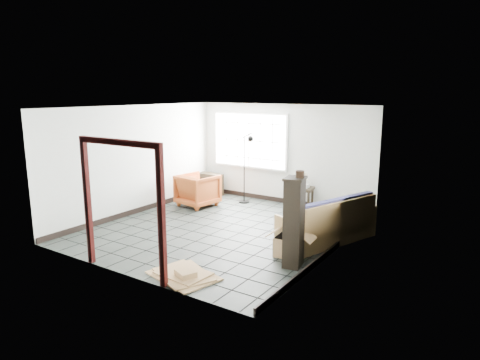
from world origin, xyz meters
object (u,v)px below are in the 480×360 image
Objects in this scene: side_table at (303,191)px; tall_shelf at (294,222)px; futon_sofa at (330,225)px; armchair at (198,188)px.

tall_shelf is (1.39, -3.32, 0.32)m from side_table.
tall_shelf is (-0.06, -1.47, 0.45)m from futon_sofa.
tall_shelf is at bearing 158.66° from armchair.
side_table is 3.62m from tall_shelf.
armchair is (-3.87, 0.69, 0.12)m from futon_sofa.
tall_shelf is (3.81, -2.16, 0.33)m from armchair.
futon_sofa is 1.45× the size of tall_shelf.
futon_sofa is at bearing 178.11° from armchair.
tall_shelf is at bearing -67.26° from side_table.
side_table is at bearing 148.22° from futon_sofa.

